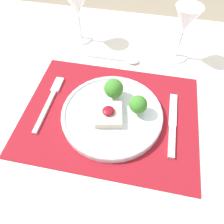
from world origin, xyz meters
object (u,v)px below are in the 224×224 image
Objects in this scene: knife at (172,128)px; spoon at (124,60)px; fork at (51,99)px; wine_glass_far at (77,7)px; wine_glass_near at (185,22)px; dinner_plate at (113,112)px.

knife is 0.29m from spoon.
fork is at bearing -129.93° from spoon.
knife is at bearing -44.03° from wine_glass_far.
fork is 1.00× the size of knife.
wine_glass_near is at bearing -5.29° from wine_glass_far.
dinner_plate is 0.38m from wine_glass_far.
knife reaches higher than fork.
dinner_plate reaches higher than fork.
wine_glass_near reaches higher than fork.
knife is 1.19× the size of wine_glass_far.
spoon is at bearing -27.25° from wine_glass_far.
dinner_plate is at bearing -60.47° from wine_glass_far.
dinner_plate is 0.23m from spoon.
fork is (-0.18, 0.02, -0.01)m from dinner_plate.
wine_glass_near is at bearing 60.72° from dinner_plate.
dinner_plate is 1.55× the size of wine_glass_near.
dinner_plate is 1.46× the size of spoon.
wine_glass_far is at bearing 174.71° from wine_glass_near.
wine_glass_near is (0.17, 0.06, 0.12)m from spoon.
fork is 0.45m from wine_glass_near.
spoon is at bearing 92.17° from dinner_plate.
dinner_plate is at bearing -119.28° from wine_glass_near.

